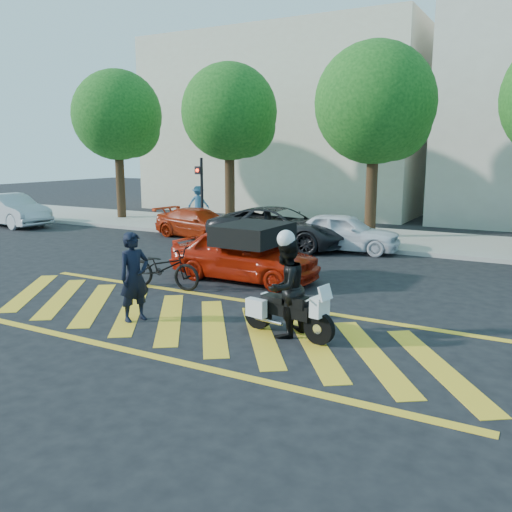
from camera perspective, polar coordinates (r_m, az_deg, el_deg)
The scene contains 18 objects.
ground at distance 11.38m, azimuth -6.61°, elevation -6.91°, with size 90.00×90.00×0.00m, color black.
sidewalk at distance 21.99m, azimuth 11.85°, elevation 1.87°, with size 60.00×5.00×0.15m, color #9E998E.
crosswalk at distance 11.40m, azimuth -6.77°, elevation -6.86°, with size 12.33×4.00×0.01m.
building_left at distance 33.08m, azimuth 3.34°, elevation 13.64°, with size 16.00×8.00×10.00m, color beige.
tree_far_left at distance 28.39m, azimuth -14.11°, elevation 13.86°, with size 4.40×4.40×7.41m.
tree_left at distance 24.46m, azimuth -2.50°, elevation 14.56°, with size 4.20×4.20×7.26m.
tree_center at distance 21.81m, azimuth 12.77°, elevation 15.00°, with size 4.60×4.60×7.56m.
signal_pole at distance 22.59m, azimuth -5.81°, elevation 7.00°, with size 0.28×0.43×3.20m.
officer_bike at distance 11.44m, azimuth -12.69°, elevation -2.15°, with size 0.68×0.45×1.87m, color black.
bicycle at distance 14.07m, azimuth -9.71°, elevation -1.23°, with size 0.72×2.07×1.09m, color black.
police_motorcycle at distance 10.38m, azimuth 3.18°, elevation -5.80°, with size 2.03×0.79×0.90m.
officer_moto at distance 10.26m, azimuth 3.12°, elevation -3.36°, with size 0.92×0.72×1.89m, color black.
red_convertible at distance 14.73m, azimuth -1.27°, elevation 0.16°, with size 1.68×4.17×1.42m, color #B41A08.
parked_far_left at distance 27.96m, azimuth -24.41°, elevation 4.43°, with size 1.58×4.54×1.50m, color #AFB3B7.
parked_left at distance 22.13m, azimuth -5.96°, elevation 3.45°, with size 1.65×4.07×1.18m, color #A7240A.
parked_mid_left at distance 19.84m, azimuth 2.46°, elevation 3.03°, with size 2.42×5.26×1.46m, color black.
parked_mid_right at distance 19.30m, azimuth 9.15°, elevation 2.50°, with size 1.59×3.95×1.35m, color white.
pedestrian_left at distance 26.93m, azimuth -6.09°, elevation 5.61°, with size 1.06×0.61×1.63m, color #2F5B81.
Camera 1 is at (6.34, -8.78, 3.50)m, focal length 38.00 mm.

